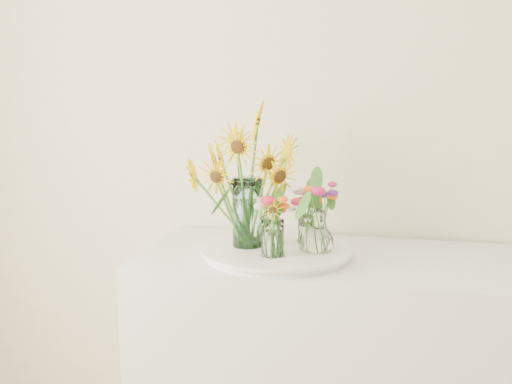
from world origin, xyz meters
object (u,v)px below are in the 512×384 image
tray (276,253)px  small_vase_b (319,231)px  small_vase_c (306,229)px  mason_jar (248,213)px  small_vase_a (273,239)px  counter (341,379)px

tray → small_vase_b: size_ratio=3.35×
small_vase_b → small_vase_c: small_vase_b is taller
mason_jar → small_vase_c: (0.19, 0.09, -0.07)m
small_vase_a → small_vase_b: (0.14, 0.09, 0.01)m
counter → small_vase_c: bearing=160.1°
counter → mason_jar: bearing=-172.4°
counter → small_vase_a: 0.60m
counter → tray: (-0.23, -0.05, 0.46)m
tray → small_vase_c: (0.09, 0.10, 0.07)m
counter → mason_jar: 0.68m
tray → small_vase_c: size_ratio=4.68×
mason_jar → small_vase_a: mason_jar is taller
small_vase_a → counter: bearing=33.8°
counter → small_vase_a: (-0.22, -0.15, 0.54)m
counter → small_vase_c: small_vase_c is taller
counter → small_vase_a: size_ratio=11.12×
small_vase_b → mason_jar: bearing=176.9°
small_vase_a → tray: bearing=93.6°
counter → tray: size_ratio=2.84×
counter → tray: bearing=-168.1°
small_vase_a → small_vase_b: small_vase_b is taller
counter → mason_jar: (-0.33, -0.04, 0.60)m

